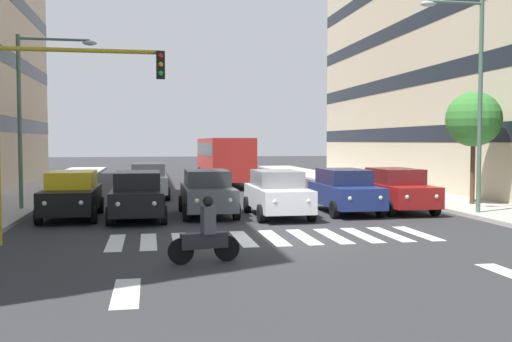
{
  "coord_description": "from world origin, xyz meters",
  "views": [
    {
      "loc": [
        3.53,
        16.38,
        2.82
      ],
      "look_at": [
        -0.65,
        -6.44,
        1.62
      ],
      "focal_mm": 40.6,
      "sensor_mm": 36.0,
      "label": 1
    }
  ],
  "objects_px": {
    "street_tree_1": "(474,120)",
    "car_1": "(345,190)",
    "car_5": "(72,194)",
    "car_0": "(396,189)",
    "car_3": "(207,192)",
    "street_lamp_right": "(33,102)",
    "street_lamp_left": "(472,86)",
    "motorcycle_with_rider": "(206,235)",
    "car_2": "(277,193)",
    "car_row2_0": "(148,180)",
    "car_4": "(138,195)",
    "bus_behind_traffic": "(223,156)",
    "traffic_light_gantry": "(47,108)"
  },
  "relations": [
    {
      "from": "street_tree_1",
      "to": "car_1",
      "type": "bearing_deg",
      "value": 8.28
    },
    {
      "from": "car_5",
      "to": "street_tree_1",
      "type": "distance_m",
      "value": 16.59
    },
    {
      "from": "car_0",
      "to": "car_5",
      "type": "xyz_separation_m",
      "value": [
        12.53,
        -0.14,
        0.0
      ]
    },
    {
      "from": "car_5",
      "to": "street_tree_1",
      "type": "xyz_separation_m",
      "value": [
        -16.33,
        -0.64,
        2.85
      ]
    },
    {
      "from": "car_3",
      "to": "street_lamp_right",
      "type": "xyz_separation_m",
      "value": [
        6.66,
        -2.33,
        3.49
      ]
    },
    {
      "from": "car_5",
      "to": "street_lamp_left",
      "type": "height_order",
      "value": "street_lamp_left"
    },
    {
      "from": "car_1",
      "to": "car_3",
      "type": "height_order",
      "value": "same"
    },
    {
      "from": "car_0",
      "to": "car_5",
      "type": "bearing_deg",
      "value": -0.64
    },
    {
      "from": "car_1",
      "to": "motorcycle_with_rider",
      "type": "distance_m",
      "value": 10.42
    },
    {
      "from": "car_0",
      "to": "car_2",
      "type": "bearing_deg",
      "value": 8.24
    },
    {
      "from": "car_0",
      "to": "street_tree_1",
      "type": "relative_size",
      "value": 0.93
    },
    {
      "from": "street_lamp_right",
      "to": "car_2",
      "type": "bearing_deg",
      "value": 160.88
    },
    {
      "from": "street_lamp_left",
      "to": "car_2",
      "type": "bearing_deg",
      "value": -9.74
    },
    {
      "from": "car_3",
      "to": "street_lamp_left",
      "type": "xyz_separation_m",
      "value": [
        -9.64,
        2.08,
        3.99
      ]
    },
    {
      "from": "car_row2_0",
      "to": "street_lamp_right",
      "type": "bearing_deg",
      "value": 48.17
    },
    {
      "from": "car_4",
      "to": "bus_behind_traffic",
      "type": "relative_size",
      "value": 0.42
    },
    {
      "from": "car_1",
      "to": "car_4",
      "type": "height_order",
      "value": "same"
    },
    {
      "from": "car_4",
      "to": "traffic_light_gantry",
      "type": "distance_m",
      "value": 5.91
    },
    {
      "from": "car_4",
      "to": "car_5",
      "type": "distance_m",
      "value": 2.46
    },
    {
      "from": "car_2",
      "to": "motorcycle_with_rider",
      "type": "distance_m",
      "value": 8.42
    },
    {
      "from": "street_lamp_right",
      "to": "street_tree_1",
      "type": "bearing_deg",
      "value": 174.71
    },
    {
      "from": "motorcycle_with_rider",
      "to": "bus_behind_traffic",
      "type": "bearing_deg",
      "value": -98.17
    },
    {
      "from": "car_2",
      "to": "street_lamp_left",
      "type": "xyz_separation_m",
      "value": [
        -7.11,
        1.22,
        3.99
      ]
    },
    {
      "from": "car_1",
      "to": "car_4",
      "type": "relative_size",
      "value": 1.0
    },
    {
      "from": "car_1",
      "to": "bus_behind_traffic",
      "type": "bearing_deg",
      "value": -79.53
    },
    {
      "from": "car_5",
      "to": "car_2",
      "type": "bearing_deg",
      "value": 173.35
    },
    {
      "from": "traffic_light_gantry",
      "to": "street_tree_1",
      "type": "relative_size",
      "value": 1.15
    },
    {
      "from": "traffic_light_gantry",
      "to": "street_tree_1",
      "type": "bearing_deg",
      "value": -159.82
    },
    {
      "from": "traffic_light_gantry",
      "to": "street_lamp_right",
      "type": "height_order",
      "value": "street_lamp_right"
    },
    {
      "from": "car_4",
      "to": "street_lamp_right",
      "type": "height_order",
      "value": "street_lamp_right"
    },
    {
      "from": "car_2",
      "to": "car_5",
      "type": "height_order",
      "value": "same"
    },
    {
      "from": "street_tree_1",
      "to": "car_2",
      "type": "bearing_deg",
      "value": 9.7
    },
    {
      "from": "motorcycle_with_rider",
      "to": "street_tree_1",
      "type": "distance_m",
      "value": 15.64
    },
    {
      "from": "car_5",
      "to": "bus_behind_traffic",
      "type": "bearing_deg",
      "value": -116.22
    },
    {
      "from": "car_0",
      "to": "car_row2_0",
      "type": "bearing_deg",
      "value": -37.12
    },
    {
      "from": "street_lamp_left",
      "to": "car_row2_0",
      "type": "bearing_deg",
      "value": -38.31
    },
    {
      "from": "car_5",
      "to": "street_tree_1",
      "type": "bearing_deg",
      "value": -177.75
    },
    {
      "from": "car_row2_0",
      "to": "street_lamp_left",
      "type": "xyz_separation_m",
      "value": [
        -11.86,
        9.37,
        3.99
      ]
    },
    {
      "from": "car_row2_0",
      "to": "car_0",
      "type": "bearing_deg",
      "value": 142.88
    },
    {
      "from": "car_1",
      "to": "car_row2_0",
      "type": "relative_size",
      "value": 1.0
    },
    {
      "from": "traffic_light_gantry",
      "to": "car_4",
      "type": "bearing_deg",
      "value": -116.02
    },
    {
      "from": "car_3",
      "to": "car_5",
      "type": "relative_size",
      "value": 1.0
    },
    {
      "from": "car_3",
      "to": "car_row2_0",
      "type": "distance_m",
      "value": 7.62
    },
    {
      "from": "car_3",
      "to": "traffic_light_gantry",
      "type": "relative_size",
      "value": 0.81
    },
    {
      "from": "bus_behind_traffic",
      "to": "car_5",
      "type": "bearing_deg",
      "value": 63.78
    },
    {
      "from": "car_0",
      "to": "car_3",
      "type": "distance_m",
      "value": 7.58
    },
    {
      "from": "car_5",
      "to": "car_row2_0",
      "type": "bearing_deg",
      "value": -110.57
    },
    {
      "from": "car_5",
      "to": "car_row2_0",
      "type": "relative_size",
      "value": 1.0
    },
    {
      "from": "car_3",
      "to": "car_row2_0",
      "type": "bearing_deg",
      "value": -73.09
    },
    {
      "from": "car_3",
      "to": "car_row2_0",
      "type": "height_order",
      "value": "same"
    }
  ]
}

